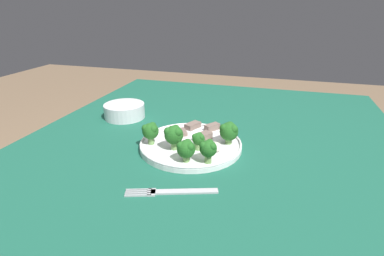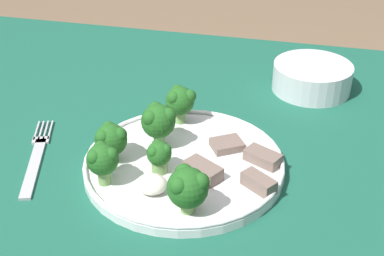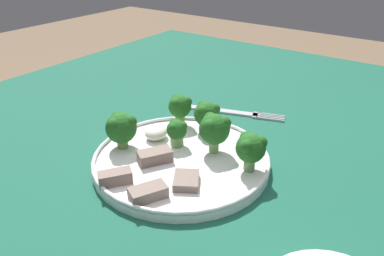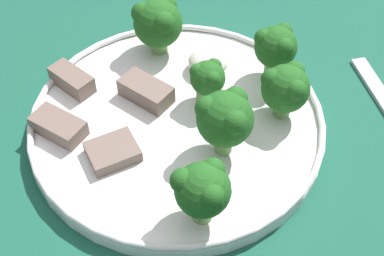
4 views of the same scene
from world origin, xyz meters
name	(u,v)px [view 2 (image 2 of 4)]	position (x,y,z in m)	size (l,w,h in m)	color
table	(165,236)	(0.00, 0.00, 0.64)	(1.35, 1.04, 0.72)	#195642
dinner_plate	(184,164)	(0.02, 0.05, 0.73)	(0.27, 0.27, 0.02)	white
fork	(36,157)	(-0.19, 0.02, 0.72)	(0.08, 0.19, 0.00)	#B2B2B7
cream_bowl	(312,78)	(0.17, 0.32, 0.74)	(0.13, 0.13, 0.05)	silver
broccoli_floret_near_rim_left	(159,154)	(-0.01, 0.02, 0.76)	(0.03, 0.03, 0.04)	#709E56
broccoli_floret_center_left	(158,120)	(-0.03, 0.08, 0.77)	(0.05, 0.05, 0.06)	#709E56
broccoli_floret_back_left	(103,159)	(-0.07, -0.02, 0.77)	(0.04, 0.04, 0.06)	#709E56
broccoli_floret_front_left	(180,100)	(-0.01, 0.14, 0.77)	(0.04, 0.04, 0.06)	#709E56
broccoli_floret_center_back	(188,187)	(0.04, -0.05, 0.77)	(0.05, 0.05, 0.06)	#709E56
broccoli_floret_mid_cluster	(111,139)	(-0.08, 0.03, 0.76)	(0.04, 0.04, 0.05)	#709E56
meat_slice_front_slice	(203,170)	(0.05, 0.02, 0.74)	(0.06, 0.05, 0.02)	#756056
meat_slice_middle_slice	(227,145)	(0.07, 0.09, 0.74)	(0.05, 0.05, 0.01)	#756056
meat_slice_rear_slice	(263,157)	(0.12, 0.07, 0.74)	(0.05, 0.04, 0.02)	#756056
meat_slice_edge_slice	(259,183)	(0.12, 0.01, 0.74)	(0.05, 0.04, 0.02)	#756056
sauce_dollop	(152,184)	(-0.01, -0.02, 0.74)	(0.04, 0.04, 0.02)	silver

